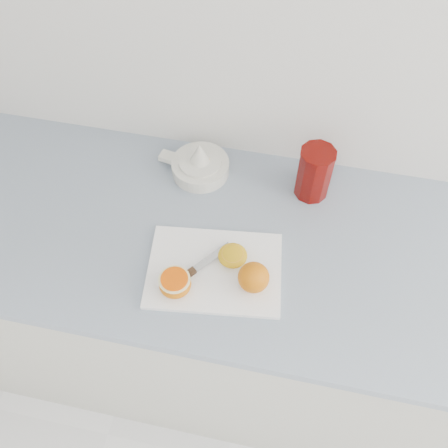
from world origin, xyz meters
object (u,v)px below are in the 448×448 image
cutting_board (214,270)px  half_orange (175,283)px  red_tumbler (314,174)px  counter (251,316)px  citrus_juicer (200,165)px

cutting_board → half_orange: 0.11m
cutting_board → red_tumbler: red_tumbler is taller
half_orange → red_tumbler: red_tumbler is taller
counter → cutting_board: 0.47m
citrus_juicer → red_tumbler: red_tumbler is taller
cutting_board → red_tumbler: 0.36m
citrus_juicer → half_orange: bearing=-85.1°
cutting_board → half_orange: (-0.08, -0.07, 0.03)m
citrus_juicer → red_tumbler: (0.31, -0.01, 0.04)m
half_orange → red_tumbler: size_ratio=0.49×
counter → red_tumbler: size_ratio=16.40×
counter → half_orange: size_ratio=33.20×
half_orange → citrus_juicer: bearing=94.9°
cutting_board → citrus_juicer: bearing=109.8°
counter → red_tumbler: red_tumbler is taller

